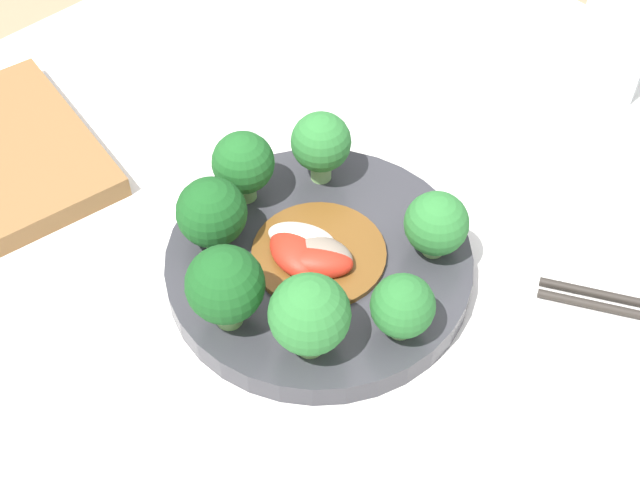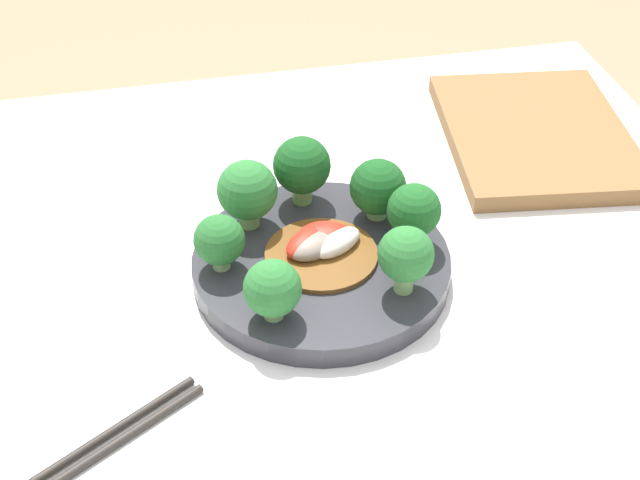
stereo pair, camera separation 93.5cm
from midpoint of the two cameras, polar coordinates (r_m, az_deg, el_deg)
The scene contains 11 objects.
table at distance 0.96m, azimuth -18.43°, elevation -34.12°, with size 0.85×0.89×0.74m.
plate at distance 0.61m, azimuth -30.93°, elevation -30.30°, with size 0.24×0.24×0.02m.
broccoli_north at distance 0.61m, azimuth -36.03°, elevation -21.96°, with size 0.05×0.05×0.06m.
broccoli_southwest at distance 0.57m, azimuth -37.75°, elevation -36.75°, with size 0.06×0.06×0.07m.
broccoli_southeast at distance 0.54m, azimuth -23.34°, elevation -30.86°, with size 0.05×0.05×0.06m.
broccoli_northwest at distance 0.62m, azimuth -39.54°, elevation -25.72°, with size 0.05×0.05×0.06m.
broccoli_south at distance 0.55m, azimuth -29.59°, elevation -37.80°, with size 0.05×0.05×0.05m.
broccoli_northeast at distance 0.58m, azimuth -29.90°, elevation -21.17°, with size 0.05×0.05×0.07m.
broccoli_west at distance 0.60m, azimuth -42.19°, elevation -32.04°, with size 0.06×0.06×0.07m.
stirfry_center at distance 0.60m, azimuth -32.49°, elevation -30.00°, with size 0.11×0.11×0.02m.
drinking_glass at distance 0.57m, azimuth -0.38°, elevation -10.64°, with size 0.06×0.06×0.13m.
Camera 1 is at (-0.33, -0.32, 1.30)m, focal length 50.00 mm.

